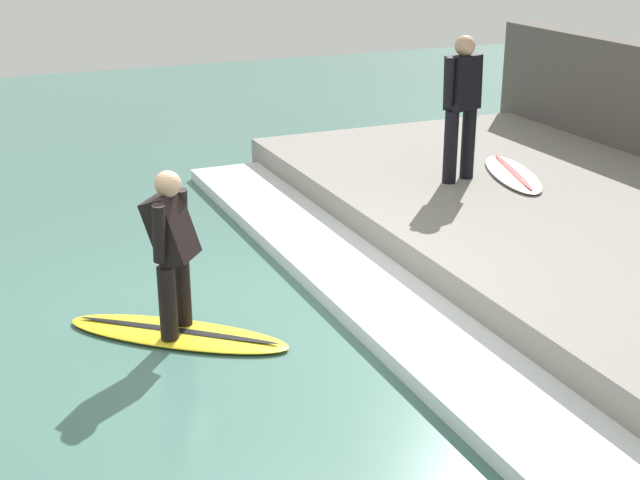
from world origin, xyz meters
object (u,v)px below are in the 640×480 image
(surfboard_riding, at_px, (177,334))
(surfer_waiting_near, at_px, (462,101))
(surfer_riding, at_px, (172,245))
(surfboard_waiting_near, at_px, (513,174))

(surfboard_riding, height_order, surfer_waiting_near, surfer_waiting_near)
(surfboard_riding, relative_size, surfer_riding, 1.34)
(surfboard_riding, relative_size, surfboard_waiting_near, 1.09)
(surfboard_waiting_near, bearing_deg, surfer_riding, -159.15)
(surfer_riding, xyz_separation_m, surfer_waiting_near, (4.02, 1.93, 0.53))
(surfboard_riding, height_order, surfboard_waiting_near, surfboard_waiting_near)
(surfer_riding, bearing_deg, surfboard_riding, -90.00)
(surfer_waiting_near, bearing_deg, surfboard_riding, -154.35)
(surfer_waiting_near, bearing_deg, surfboard_waiting_near, -10.23)
(surfer_waiting_near, height_order, surfboard_waiting_near, surfer_waiting_near)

